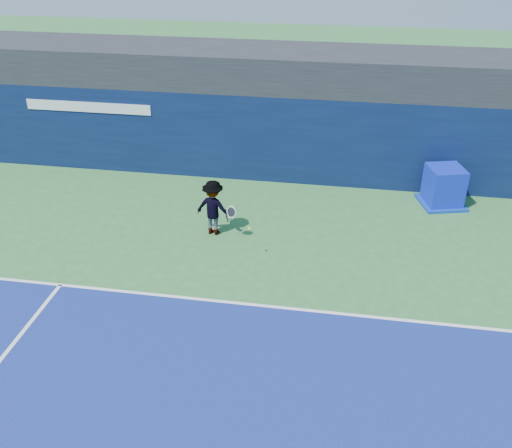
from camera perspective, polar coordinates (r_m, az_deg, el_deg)
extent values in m
plane|color=#337135|center=(11.71, -2.78, -16.95)|extent=(80.00, 80.00, 0.00)
cube|color=white|center=(13.90, -0.20, -8.08)|extent=(24.00, 0.10, 0.01)
cube|color=#222227|center=(20.06, 4.01, 15.28)|extent=(36.00, 3.00, 1.20)
cube|color=#0A173A|center=(19.74, 3.50, 8.66)|extent=(36.00, 1.00, 3.00)
cube|color=white|center=(20.86, -16.46, 11.15)|extent=(4.50, 0.04, 0.35)
cube|color=#0D1EB7|center=(19.10, 18.26, 3.62)|extent=(1.30, 1.30, 1.27)
cube|color=#0B2F9E|center=(19.35, 17.99, 2.04)|extent=(1.62, 1.62, 0.08)
imported|color=white|center=(16.44, -4.28, 1.65)|extent=(1.17, 0.81, 1.67)
cylinder|color=black|center=(16.22, -2.91, 0.55)|extent=(0.08, 0.15, 0.26)
torus|color=white|center=(16.03, -2.48, 1.21)|extent=(0.31, 0.17, 0.30)
cylinder|color=black|center=(16.03, -2.48, 1.21)|extent=(0.26, 0.13, 0.25)
sphere|color=yellow|center=(15.11, -0.68, -0.46)|extent=(0.07, 0.07, 0.07)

